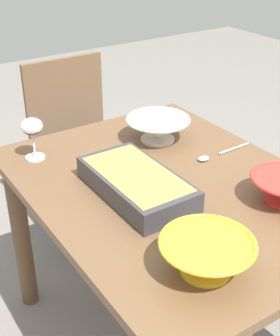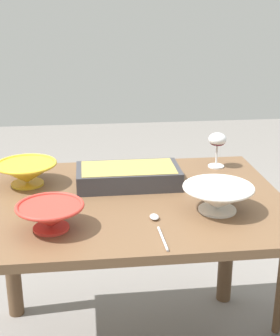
{
  "view_description": "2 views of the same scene",
  "coord_description": "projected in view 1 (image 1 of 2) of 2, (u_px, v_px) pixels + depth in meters",
  "views": [
    {
      "loc": [
        1.04,
        -0.8,
        1.51
      ],
      "look_at": [
        -0.07,
        -0.08,
        0.77
      ],
      "focal_mm": 50.8,
      "sensor_mm": 36.0,
      "label": 1
    },
    {
      "loc": [
        0.15,
        1.61,
        1.4
      ],
      "look_at": [
        -0.06,
        -0.16,
        0.78
      ],
      "focal_mm": 51.21,
      "sensor_mm": 36.0,
      "label": 2
    }
  ],
  "objects": [
    {
      "name": "dining_table",
      "position": [
        170.0,
        217.0,
        1.59
      ],
      "size": [
        1.14,
        0.86,
        0.72
      ],
      "color": "brown",
      "rests_on": "ground_plane"
    },
    {
      "name": "casserole_dish",
      "position": [
        136.0,
        183.0,
        1.46
      ],
      "size": [
        0.4,
        0.21,
        0.07
      ],
      "color": "#38383D",
      "rests_on": "dining_table"
    },
    {
      "name": "mixing_bowl",
      "position": [
        158.0,
        128.0,
        1.79
      ],
      "size": [
        0.24,
        0.24,
        0.09
      ],
      "color": "white",
      "rests_on": "dining_table"
    },
    {
      "name": "serving_spoon",
      "position": [
        214.0,
        155.0,
        1.69
      ],
      "size": [
        0.03,
        0.24,
        0.01
      ],
      "color": "silver",
      "rests_on": "dining_table"
    },
    {
      "name": "serving_bowl",
      "position": [
        207.0,
        255.0,
        1.14
      ],
      "size": [
        0.24,
        0.24,
        0.09
      ],
      "color": "yellow",
      "rests_on": "dining_table"
    },
    {
      "name": "wine_glass",
      "position": [
        32.0,
        129.0,
        1.63
      ],
      "size": [
        0.08,
        0.08,
        0.15
      ],
      "color": "white",
      "rests_on": "dining_table"
    },
    {
      "name": "chair",
      "position": [
        77.0,
        139.0,
        2.37
      ],
      "size": [
        0.4,
        0.43,
        0.87
      ],
      "color": "#334772",
      "rests_on": "ground_plane"
    }
  ]
}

